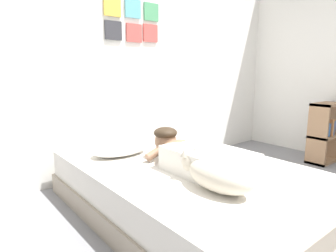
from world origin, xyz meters
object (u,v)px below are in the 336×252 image
at_px(person_lying, 195,155).
at_px(bookshelf, 324,132).
at_px(pillow, 120,149).
at_px(bed, 182,187).
at_px(dog, 216,173).
at_px(cell_phone, 177,164).
at_px(coffee_cup, 169,144).

relative_size(person_lying, bookshelf, 1.23).
bearing_deg(bookshelf, pillow, 164.92).
distance_m(bed, person_lying, 0.35).
relative_size(dog, cell_phone, 4.11).
bearing_deg(dog, cell_phone, 76.76).
relative_size(bed, person_lying, 2.28).
bearing_deg(bed, pillow, 117.07).
bearing_deg(person_lying, bookshelf, 0.38).
relative_size(pillow, coffee_cup, 4.16).
bearing_deg(coffee_cup, pillow, 170.30).
height_order(bed, cell_phone, cell_phone).
distance_m(coffee_cup, bookshelf, 2.09).
relative_size(pillow, person_lying, 0.57).
distance_m(cell_phone, bookshelf, 2.29).
bearing_deg(coffee_cup, cell_phone, -122.50).
relative_size(pillow, dog, 0.90).
xyz_separation_m(coffee_cup, bookshelf, (2.00, -0.59, -0.05)).
bearing_deg(coffee_cup, bookshelf, -16.37).
bearing_deg(bed, coffee_cup, 63.40).
bearing_deg(bookshelf, cell_phone, 176.32).
xyz_separation_m(person_lying, coffee_cup, (0.24, 0.60, -0.07)).
bearing_deg(pillow, coffee_cup, -9.70).
xyz_separation_m(pillow, cell_phone, (0.21, -0.53, -0.05)).
relative_size(person_lying, cell_phone, 6.57).
bearing_deg(dog, pillow, 94.80).
distance_m(pillow, bookshelf, 2.59).
bearing_deg(cell_phone, pillow, 112.02).
relative_size(coffee_cup, bookshelf, 0.17).
xyz_separation_m(person_lying, dog, (-0.17, -0.37, -0.00)).
height_order(bed, coffee_cup, coffee_cup).
height_order(bed, bookshelf, bookshelf).
distance_m(person_lying, dog, 0.40).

